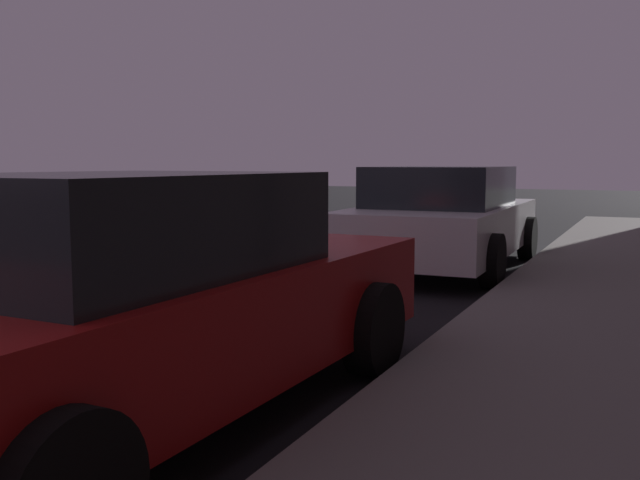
# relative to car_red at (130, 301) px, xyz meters

# --- Properties ---
(car_red) EXTENTS (2.11, 4.60, 1.43)m
(car_red) POSITION_rel_car_red_xyz_m (0.00, 0.00, 0.00)
(car_red) COLOR maroon
(car_red) RESTS_ON ground
(car_white) EXTENTS (2.17, 4.53, 1.43)m
(car_white) POSITION_rel_car_red_xyz_m (0.00, 6.59, 0.01)
(car_white) COLOR silver
(car_white) RESTS_ON ground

